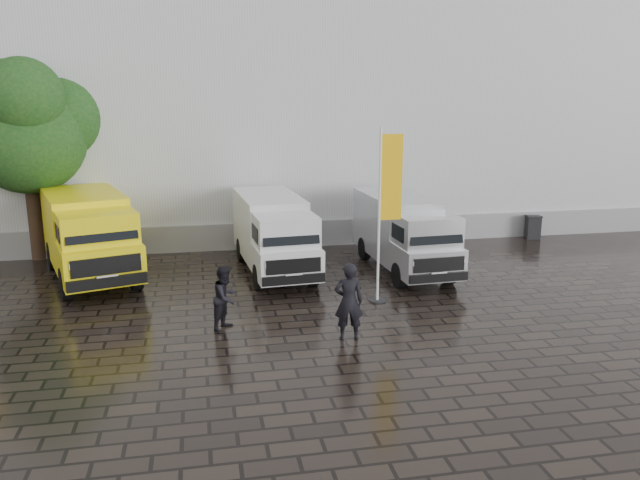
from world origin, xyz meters
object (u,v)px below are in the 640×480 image
Objects in this scene: van_yellow at (89,238)px; person_front at (349,302)px; wheelie_bin at (533,227)px; person_tent at (226,298)px; van_white at (274,236)px; flagpole at (386,206)px; van_silver at (404,235)px.

person_front is at bearing -60.64° from van_yellow.
wheelie_bin is 14.84m from person_tent.
van_white is at bearing -72.36° from person_front.
person_front is at bearing -122.66° from flagpole.
person_front is 1.17× the size of person_tent.
flagpole is 10.62m from wheelie_bin.
van_white is (5.80, -0.36, -0.10)m from van_yellow.
van_yellow is 5.81m from van_white.
van_yellow reaches higher than van_silver.
van_yellow is at bearing -158.32° from wheelie_bin.
person_tent is at bearing -16.32° from person_front.
person_front is at bearing -84.74° from van_white.
van_white is 3.49× the size of person_tent.
person_front is at bearing -123.11° from van_silver.
van_silver is 3.43× the size of person_tent.
van_yellow reaches higher than van_white.
van_yellow is 16.90m from wheelie_bin.
wheelie_bin is (16.70, 2.45, -0.86)m from van_yellow.
van_yellow is 3.56× the size of person_tent.
van_white is 6.22m from person_front.
van_white reaches higher than wheelie_bin.
person_tent is (-1.80, -4.84, -0.42)m from van_white.
flagpole is at bearing -128.93° from wheelie_bin.
person_front is (1.04, -6.12, -0.28)m from van_white.
person_tent is (3.99, -5.20, -0.52)m from van_yellow.
van_silver is at bearing -139.30° from wheelie_bin.
flagpole is 5.06m from person_tent.
van_yellow is at bearing -35.50° from person_front.
person_tent is at bearing -114.84° from van_white.
person_front is (6.84, -6.49, -0.38)m from van_yellow.
person_front reaches higher than wheelie_bin.
van_silver is at bearing 61.94° from flagpole.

